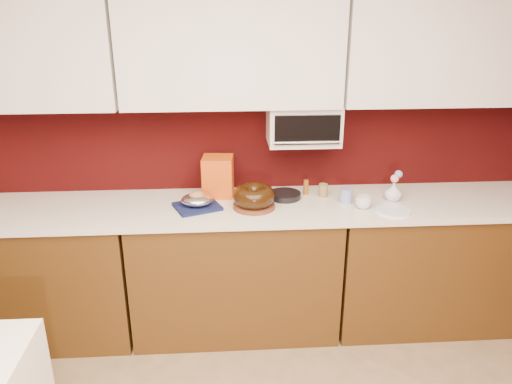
{
  "coord_description": "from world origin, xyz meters",
  "views": [
    {
      "loc": [
        -0.06,
        -0.98,
        2.1
      ],
      "look_at": [
        0.13,
        1.84,
        1.02
      ],
      "focal_mm": 35.0,
      "sensor_mm": 36.0,
      "label": 1
    }
  ],
  "objects_px": {
    "bundt_cake": "(254,196)",
    "flower_vase": "(393,191)",
    "blue_jar": "(346,196)",
    "coffee_mug": "(363,201)",
    "toaster_oven": "(303,124)",
    "foil_ham_nest": "(197,200)",
    "pandoro_box": "(218,176)"
  },
  "relations": [
    {
      "from": "toaster_oven",
      "to": "coffee_mug",
      "type": "relative_size",
      "value": 4.73
    },
    {
      "from": "pandoro_box",
      "to": "flower_vase",
      "type": "height_order",
      "value": "pandoro_box"
    },
    {
      "from": "bundt_cake",
      "to": "flower_vase",
      "type": "bearing_deg",
      "value": 4.24
    },
    {
      "from": "coffee_mug",
      "to": "toaster_oven",
      "type": "bearing_deg",
      "value": 141.39
    },
    {
      "from": "pandoro_box",
      "to": "flower_vase",
      "type": "distance_m",
      "value": 1.14
    },
    {
      "from": "toaster_oven",
      "to": "coffee_mug",
      "type": "height_order",
      "value": "toaster_oven"
    },
    {
      "from": "bundt_cake",
      "to": "blue_jar",
      "type": "distance_m",
      "value": 0.59
    },
    {
      "from": "coffee_mug",
      "to": "blue_jar",
      "type": "height_order",
      "value": "same"
    },
    {
      "from": "coffee_mug",
      "to": "blue_jar",
      "type": "xyz_separation_m",
      "value": [
        -0.08,
        0.1,
        -0.0
      ]
    },
    {
      "from": "coffee_mug",
      "to": "bundt_cake",
      "type": "bearing_deg",
      "value": 175.67
    },
    {
      "from": "blue_jar",
      "to": "flower_vase",
      "type": "height_order",
      "value": "flower_vase"
    },
    {
      "from": "bundt_cake",
      "to": "flower_vase",
      "type": "height_order",
      "value": "same"
    },
    {
      "from": "toaster_oven",
      "to": "flower_vase",
      "type": "relative_size",
      "value": 3.39
    },
    {
      "from": "pandoro_box",
      "to": "blue_jar",
      "type": "distance_m",
      "value": 0.84
    },
    {
      "from": "toaster_oven",
      "to": "bundt_cake",
      "type": "relative_size",
      "value": 1.72
    },
    {
      "from": "blue_jar",
      "to": "coffee_mug",
      "type": "bearing_deg",
      "value": -49.8
    },
    {
      "from": "foil_ham_nest",
      "to": "bundt_cake",
      "type": "bearing_deg",
      "value": -3.26
    },
    {
      "from": "toaster_oven",
      "to": "blue_jar",
      "type": "bearing_deg",
      "value": -34.01
    },
    {
      "from": "toaster_oven",
      "to": "pandoro_box",
      "type": "distance_m",
      "value": 0.65
    },
    {
      "from": "bundt_cake",
      "to": "foil_ham_nest",
      "type": "distance_m",
      "value": 0.35
    },
    {
      "from": "foil_ham_nest",
      "to": "blue_jar",
      "type": "bearing_deg",
      "value": 1.74
    },
    {
      "from": "bundt_cake",
      "to": "pandoro_box",
      "type": "height_order",
      "value": "pandoro_box"
    },
    {
      "from": "flower_vase",
      "to": "coffee_mug",
      "type": "bearing_deg",
      "value": -152.54
    },
    {
      "from": "foil_ham_nest",
      "to": "blue_jar",
      "type": "xyz_separation_m",
      "value": [
        0.94,
        0.03,
        -0.01
      ]
    },
    {
      "from": "pandoro_box",
      "to": "coffee_mug",
      "type": "distance_m",
      "value": 0.94
    },
    {
      "from": "coffee_mug",
      "to": "flower_vase",
      "type": "xyz_separation_m",
      "value": [
        0.23,
        0.12,
        0.02
      ]
    },
    {
      "from": "foil_ham_nest",
      "to": "blue_jar",
      "type": "distance_m",
      "value": 0.94
    },
    {
      "from": "toaster_oven",
      "to": "blue_jar",
      "type": "relative_size",
      "value": 4.74
    },
    {
      "from": "bundt_cake",
      "to": "pandoro_box",
      "type": "distance_m",
      "value": 0.32
    },
    {
      "from": "bundt_cake",
      "to": "foil_ham_nest",
      "type": "relative_size",
      "value": 1.31
    },
    {
      "from": "coffee_mug",
      "to": "pandoro_box",
      "type": "bearing_deg",
      "value": 162.51
    },
    {
      "from": "bundt_cake",
      "to": "flower_vase",
      "type": "distance_m",
      "value": 0.9
    }
  ]
}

